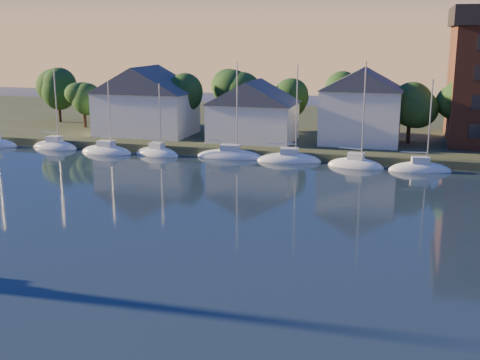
% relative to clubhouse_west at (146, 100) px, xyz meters
% --- Properties ---
extents(shoreline_land, '(160.00, 50.00, 2.00)m').
position_rel_clubhouse_west_xyz_m(shoreline_land, '(22.00, 17.00, -5.93)').
color(shoreline_land, '#303720').
rests_on(shoreline_land, ground).
extents(wooden_dock, '(120.00, 3.00, 1.00)m').
position_rel_clubhouse_west_xyz_m(wooden_dock, '(22.00, -6.00, -5.93)').
color(wooden_dock, brown).
rests_on(wooden_dock, ground).
extents(clubhouse_west, '(13.65, 9.45, 9.64)m').
position_rel_clubhouse_west_xyz_m(clubhouse_west, '(0.00, 0.00, 0.00)').
color(clubhouse_west, silver).
rests_on(clubhouse_west, shoreline_land).
extents(clubhouse_centre, '(11.55, 8.40, 8.08)m').
position_rel_clubhouse_west_xyz_m(clubhouse_centre, '(16.00, -1.00, -0.80)').
color(clubhouse_centre, silver).
rests_on(clubhouse_centre, shoreline_land).
extents(clubhouse_east, '(10.50, 8.40, 9.80)m').
position_rel_clubhouse_west_xyz_m(clubhouse_east, '(30.00, 1.00, 0.07)').
color(clubhouse_east, silver).
rests_on(clubhouse_east, shoreline_land).
extents(tree_line, '(93.40, 5.40, 8.90)m').
position_rel_clubhouse_west_xyz_m(tree_line, '(24.00, 5.00, 1.24)').
color(tree_line, '#362318').
rests_on(tree_line, shoreline_land).
extents(moored_fleet, '(63.50, 2.40, 12.05)m').
position_rel_clubhouse_west_xyz_m(moored_fleet, '(10.00, -9.00, -5.83)').
color(moored_fleet, white).
rests_on(moored_fleet, ground).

